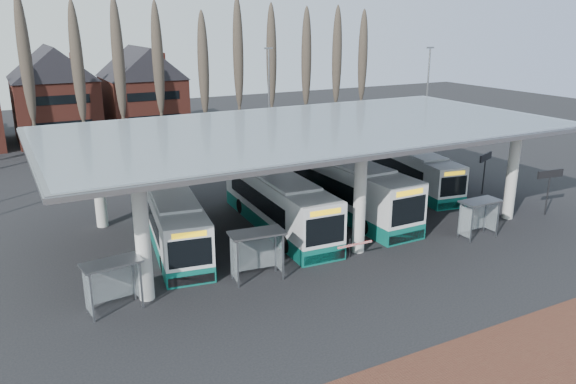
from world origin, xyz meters
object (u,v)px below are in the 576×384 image
shelter_0 (111,274)px  shelter_2 (478,210)px  bus_1 (278,203)px  shelter_1 (256,244)px  bus_0 (173,220)px  bus_2 (344,187)px  bus_3 (411,170)px

shelter_0 → shelter_2: size_ratio=1.08×
bus_1 → shelter_1: 7.47m
bus_1 → shelter_2: bus_1 is taller
bus_0 → shelter_0: size_ratio=4.34×
bus_1 → bus_2: bearing=9.9°
bus_1 → bus_2: 5.39m
bus_2 → shelter_0: bus_2 is taller
bus_3 → bus_0: bearing=-163.4°
bus_0 → shelter_2: size_ratio=4.68×
shelter_0 → shelter_1: (7.05, -0.10, 0.12)m
bus_0 → shelter_2: (16.50, -7.37, 0.19)m
shelter_2 → bus_0: bearing=155.8°
bus_2 → bus_3: bearing=15.3°
bus_0 → bus_2: (12.01, 0.35, 0.22)m
bus_3 → shelter_0: size_ratio=4.17×
bus_3 → bus_2: bearing=-154.8°
bus_3 → shelter_2: bearing=-98.7°
shelter_0 → shelter_2: (21.20, -1.11, -0.05)m
shelter_0 → shelter_1: bearing=-7.2°
bus_1 → shelter_2: 12.13m
bus_1 → shelter_2: (9.84, -7.10, 0.07)m
shelter_1 → bus_1: bearing=60.9°
bus_0 → bus_1: 6.66m
bus_1 → shelter_0: 12.85m
bus_0 → shelter_0: (-4.71, -6.27, 0.23)m
bus_3 → shelter_2: 10.42m
shelter_1 → shelter_2: 14.19m
bus_1 → bus_3: (13.04, 2.82, -0.18)m
bus_2 → shelter_2: size_ratio=5.27×
bus_1 → shelter_2: bearing=-32.5°
bus_0 → shelter_1: bus_0 is taller
bus_2 → bus_3: (7.69, 2.20, -0.28)m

